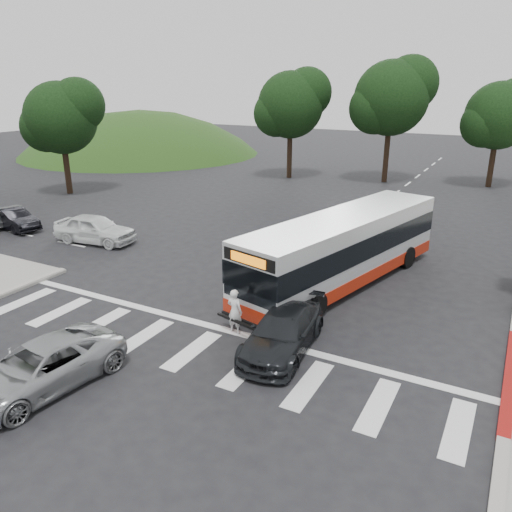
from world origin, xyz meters
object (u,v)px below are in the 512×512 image
Objects in this scene: transit_bus at (343,250)px; dark_sedan at (283,331)px; silver_suv_south at (41,367)px; pedestrian at (235,311)px.

dark_sedan is at bearing -74.26° from transit_bus.
transit_bus is 2.44× the size of silver_suv_south.
silver_suv_south is (-5.01, -5.07, 0.01)m from dark_sedan.
silver_suv_south is at bearing -140.39° from dark_sedan.
transit_bus is 6.24m from dark_sedan.
transit_bus is at bearing -100.18° from pedestrian.
transit_bus reaches higher than dark_sedan.
dark_sedan is (0.19, -6.18, -0.84)m from transit_bus.
pedestrian is at bearing 67.38° from silver_suv_south.
silver_suv_south is (-4.82, -11.25, -0.83)m from transit_bus.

